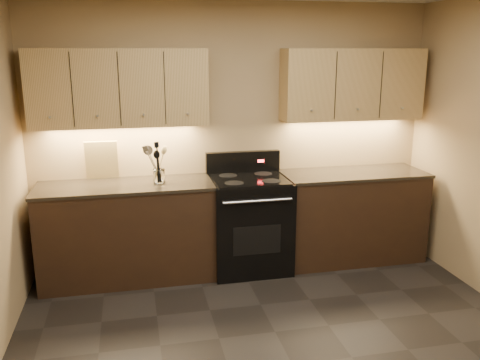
{
  "coord_description": "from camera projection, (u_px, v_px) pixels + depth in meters",
  "views": [
    {
      "loc": [
        -1.02,
        -2.96,
        2.13
      ],
      "look_at": [
        -0.06,
        1.45,
        0.98
      ],
      "focal_mm": 38.0,
      "sensor_mm": 36.0,
      "label": 1
    }
  ],
  "objects": [
    {
      "name": "steel_skimmer",
      "position": [
        161.0,
        163.0,
        4.71
      ],
      "size": [
        0.21,
        0.14,
        0.36
      ],
      "primitive_type": null,
      "rotation": [
        -0.15,
        -0.36,
        0.05
      ],
      "color": "silver",
      "rests_on": "utensil_crock"
    },
    {
      "name": "upper_cab_right",
      "position": [
        352.0,
        84.0,
        5.09
      ],
      "size": [
        1.44,
        0.3,
        0.7
      ],
      "primitive_type": "cube",
      "color": "tan",
      "rests_on": "wall_back"
    },
    {
      "name": "black_spoon",
      "position": [
        158.0,
        164.0,
        4.73
      ],
      "size": [
        0.08,
        0.17,
        0.32
      ],
      "primitive_type": null,
      "rotation": [
        0.33,
        -0.03,
        -0.1
      ],
      "color": "black",
      "rests_on": "utensil_crock"
    },
    {
      "name": "black_turner",
      "position": [
        160.0,
        161.0,
        4.69
      ],
      "size": [
        0.12,
        0.11,
        0.39
      ],
      "primitive_type": null,
      "rotation": [
        -0.04,
        -0.06,
        0.31
      ],
      "color": "black",
      "rests_on": "utensil_crock"
    },
    {
      "name": "upper_cab_left",
      "position": [
        119.0,
        88.0,
        4.62
      ],
      "size": [
        1.6,
        0.3,
        0.7
      ],
      "primitive_type": "cube",
      "color": "tan",
      "rests_on": "wall_back"
    },
    {
      "name": "wooden_spoon",
      "position": [
        154.0,
        164.0,
        4.7
      ],
      "size": [
        0.17,
        0.13,
        0.34
      ],
      "primitive_type": null,
      "rotation": [
        -0.19,
        0.36,
        0.09
      ],
      "color": "#DBC076",
      "rests_on": "utensil_crock"
    },
    {
      "name": "outlet_plate",
      "position": [
        102.0,
        159.0,
        4.88
      ],
      "size": [
        0.08,
        0.01,
        0.12
      ],
      "primitive_type": "cube",
      "color": "#B2B5BA",
      "rests_on": "wall_back"
    },
    {
      "name": "stove",
      "position": [
        249.0,
        222.0,
        5.03
      ],
      "size": [
        0.76,
        0.68,
        1.14
      ],
      "color": "black",
      "rests_on": "ground"
    },
    {
      "name": "cutting_board",
      "position": [
        102.0,
        160.0,
        4.84
      ],
      "size": [
        0.3,
        0.11,
        0.38
      ],
      "primitive_type": "cube",
      "rotation": [
        0.23,
        0.0,
        -0.01
      ],
      "color": "#DBC076",
      "rests_on": "counter_left"
    },
    {
      "name": "steel_spatula",
      "position": [
        160.0,
        161.0,
        4.72
      ],
      "size": [
        0.24,
        0.1,
        0.38
      ],
      "primitive_type": null,
      "rotation": [
        0.1,
        -0.38,
        -0.27
      ],
      "color": "silver",
      "rests_on": "utensil_crock"
    },
    {
      "name": "wall_back",
      "position": [
        234.0,
        135.0,
        5.11
      ],
      "size": [
        4.0,
        0.04,
        2.6
      ],
      "primitive_type": "cube",
      "color": "tan",
      "rests_on": "ground"
    },
    {
      "name": "counter_right",
      "position": [
        351.0,
        215.0,
        5.28
      ],
      "size": [
        1.46,
        0.62,
        0.93
      ],
      "color": "black",
      "rests_on": "ground"
    },
    {
      "name": "utensil_crock",
      "position": [
        159.0,
        176.0,
        4.74
      ],
      "size": [
        0.13,
        0.13,
        0.13
      ],
      "color": "white",
      "rests_on": "counter_left"
    },
    {
      "name": "counter_left",
      "position": [
        127.0,
        232.0,
        4.81
      ],
      "size": [
        1.62,
        0.62,
        0.93
      ],
      "color": "black",
      "rests_on": "ground"
    }
  ]
}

